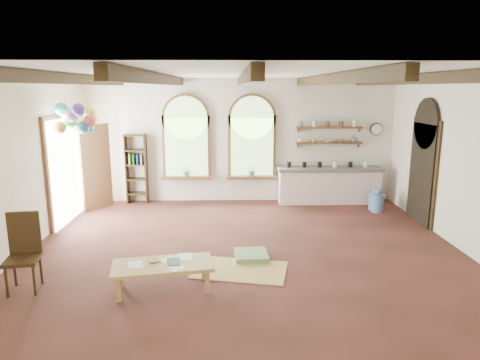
{
  "coord_description": "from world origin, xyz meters",
  "views": [
    {
      "loc": [
        -0.27,
        -7.62,
        2.95
      ],
      "look_at": [
        -0.08,
        0.6,
        1.17
      ],
      "focal_mm": 32.0,
      "sensor_mm": 36.0,
      "label": 1
    }
  ],
  "objects_px": {
    "coffee_table": "(163,267)",
    "balloon_cluster": "(77,119)",
    "kitchen_counter": "(329,185)",
    "side_chair": "(24,269)"
  },
  "relations": [
    {
      "from": "coffee_table",
      "to": "balloon_cluster",
      "type": "xyz_separation_m",
      "value": [
        -2.14,
        2.98,
        1.96
      ]
    },
    {
      "from": "kitchen_counter",
      "to": "side_chair",
      "type": "distance_m",
      "value": 7.43
    },
    {
      "from": "kitchen_counter",
      "to": "balloon_cluster",
      "type": "height_order",
      "value": "balloon_cluster"
    },
    {
      "from": "coffee_table",
      "to": "kitchen_counter",
      "type": "bearing_deg",
      "value": 53.98
    },
    {
      "from": "coffee_table",
      "to": "side_chair",
      "type": "distance_m",
      "value": 2.06
    },
    {
      "from": "coffee_table",
      "to": "side_chair",
      "type": "xyz_separation_m",
      "value": [
        -2.06,
        0.06,
        -0.03
      ]
    },
    {
      "from": "coffee_table",
      "to": "side_chair",
      "type": "height_order",
      "value": "side_chair"
    },
    {
      "from": "kitchen_counter",
      "to": "side_chair",
      "type": "relative_size",
      "value": 2.31
    },
    {
      "from": "balloon_cluster",
      "to": "kitchen_counter",
      "type": "bearing_deg",
      "value": 18.71
    },
    {
      "from": "kitchen_counter",
      "to": "coffee_table",
      "type": "distance_m",
      "value": 6.07
    }
  ]
}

